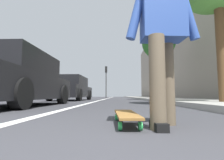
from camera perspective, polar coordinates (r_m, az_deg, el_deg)
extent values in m
plane|color=#38383D|center=(10.54, 2.08, -6.83)|extent=(80.00, 80.00, 0.00)
cube|color=silver|center=(20.57, -1.18, -6.06)|extent=(52.00, 0.16, 0.01)
cube|color=#9E9B93|center=(18.82, 11.96, -5.83)|extent=(52.00, 3.20, 0.13)
cube|color=gray|center=(23.96, 17.57, 7.05)|extent=(40.00, 1.20, 10.59)
cylinder|color=green|center=(2.07, 1.46, -12.27)|extent=(0.07, 0.03, 0.07)
cylinder|color=green|center=(2.09, 6.22, -12.19)|extent=(0.07, 0.03, 0.07)
cylinder|color=green|center=(1.48, 2.72, -15.09)|extent=(0.07, 0.03, 0.07)
cylinder|color=green|center=(1.50, 9.41, -14.88)|extent=(0.07, 0.03, 0.07)
cube|color=silver|center=(2.08, 3.84, -10.94)|extent=(0.07, 0.12, 0.02)
cube|color=silver|center=(1.48, 6.07, -13.20)|extent=(0.07, 0.12, 0.02)
cube|color=olive|center=(1.78, 4.76, -11.16)|extent=(0.85, 0.25, 0.02)
cylinder|color=brown|center=(1.53, 14.84, -0.52)|extent=(0.14, 0.14, 0.82)
cylinder|color=brown|center=(1.83, 17.95, -1.20)|extent=(0.14, 0.14, 0.82)
cube|color=black|center=(1.55, 15.18, -14.49)|extent=(0.27, 0.12, 0.07)
cube|color=#2D4C99|center=(1.87, 16.34, 21.41)|extent=(0.26, 0.41, 0.60)
cylinder|color=#2D4C99|center=(1.81, 8.53, 22.09)|extent=(0.10, 0.24, 0.60)
cylinder|color=#2D4C99|center=(1.95, 23.52, 20.44)|extent=(0.10, 0.24, 0.60)
cube|color=black|center=(5.57, -28.94, -2.00)|extent=(4.24, 1.85, 0.70)
cube|color=black|center=(5.51, -29.44, 4.85)|extent=(2.33, 1.70, 0.60)
cube|color=#4C606B|center=(6.52, -24.10, 3.16)|extent=(0.04, 1.62, 0.51)
cylinder|color=black|center=(7.15, -29.65, -4.23)|extent=(0.66, 0.22, 0.66)
cylinder|color=black|center=(6.41, -16.13, -4.67)|extent=(0.66, 0.22, 0.66)
cylinder|color=black|center=(3.99, -27.94, -4.02)|extent=(0.66, 0.22, 0.66)
cube|color=black|center=(11.25, -13.23, -3.80)|extent=(4.60, 1.89, 0.70)
cube|color=black|center=(11.14, -13.38, -0.43)|extent=(2.55, 1.69, 0.60)
cube|color=#4C606B|center=(12.34, -11.70, -0.92)|extent=(0.08, 1.55, 0.51)
cylinder|color=black|center=(12.85, -15.03, -4.86)|extent=(0.68, 0.24, 0.68)
cylinder|color=black|center=(12.42, -7.65, -4.98)|extent=(0.68, 0.24, 0.68)
cylinder|color=black|center=(10.21, -20.08, -4.66)|extent=(0.68, 0.24, 0.68)
cylinder|color=black|center=(9.66, -10.89, -4.87)|extent=(0.68, 0.24, 0.68)
cylinder|color=#2D2D2D|center=(22.16, -1.99, -1.73)|extent=(0.12, 0.12, 3.30)
cube|color=black|center=(22.38, -1.97, 3.52)|extent=(0.24, 0.28, 0.80)
sphere|color=#360606|center=(22.55, -1.95, 4.12)|extent=(0.16, 0.16, 0.16)
sphere|color=#392907|center=(22.50, -1.95, 3.47)|extent=(0.16, 0.16, 0.16)
sphere|color=green|center=(22.47, -1.95, 2.82)|extent=(0.16, 0.16, 0.16)
cylinder|color=brown|center=(5.64, 32.57, 8.49)|extent=(0.25, 0.25, 3.10)
cylinder|color=brown|center=(12.17, 15.48, 1.09)|extent=(0.22, 0.22, 3.19)
sphere|color=#2D6B28|center=(12.66, 15.21, 11.94)|extent=(2.29, 2.29, 2.29)
cylinder|color=brown|center=(12.67, 14.53, -4.56)|extent=(0.14, 0.14, 0.81)
cylinder|color=brown|center=(12.38, 13.98, -4.56)|extent=(0.14, 0.14, 0.81)
cube|color=black|center=(12.67, 14.57, -6.24)|extent=(0.26, 0.10, 0.07)
cube|color=black|center=(12.56, 14.13, -1.34)|extent=(0.24, 0.40, 0.60)
cylinder|color=black|center=(12.61, 15.19, -1.34)|extent=(0.09, 0.23, 0.60)
cylinder|color=black|center=(12.51, 13.06, -1.35)|extent=(0.09, 0.23, 0.60)
sphere|color=brown|center=(12.59, 14.09, 0.50)|extent=(0.22, 0.22, 0.22)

